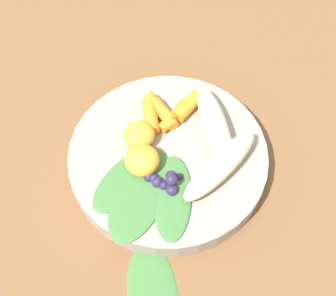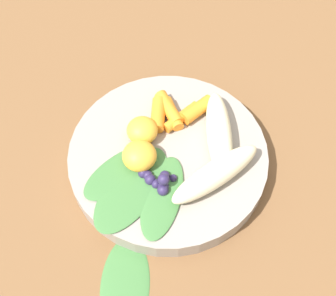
{
  "view_description": "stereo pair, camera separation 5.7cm",
  "coord_description": "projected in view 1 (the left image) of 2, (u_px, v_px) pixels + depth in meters",
  "views": [
    {
      "loc": [
        0.3,
        -0.03,
        0.53
      ],
      "look_at": [
        0.0,
        0.0,
        0.04
      ],
      "focal_mm": 47.3,
      "sensor_mm": 36.0,
      "label": 1
    },
    {
      "loc": [
        0.3,
        0.03,
        0.53
      ],
      "look_at": [
        0.0,
        0.0,
        0.04
      ],
      "focal_mm": 47.3,
      "sensor_mm": 36.0,
      "label": 2
    }
  ],
  "objects": [
    {
      "name": "kale_leaf_right",
      "position": [
        140.0,
        194.0,
        0.55
      ],
      "size": [
        0.15,
        0.11,
        0.01
      ],
      "primitive_type": "ellipsoid",
      "rotation": [
        0.0,
        0.0,
        5.85
      ],
      "color": "#3D7038",
      "rests_on": "bowl"
    },
    {
      "name": "orange_segment_far",
      "position": [
        139.0,
        135.0,
        0.58
      ],
      "size": [
        0.04,
        0.04,
        0.03
      ],
      "primitive_type": "ellipsoid",
      "color": "#F4A833",
      "rests_on": "bowl"
    },
    {
      "name": "banana_peeled_left",
      "position": [
        215.0,
        125.0,
        0.58
      ],
      "size": [
        0.14,
        0.05,
        0.03
      ],
      "primitive_type": "ellipsoid",
      "rotation": [
        0.0,
        0.0,
        3.28
      ],
      "color": "beige",
      "rests_on": "bowl"
    },
    {
      "name": "blueberry_pile",
      "position": [
        164.0,
        182.0,
        0.55
      ],
      "size": [
        0.04,
        0.05,
        0.03
      ],
      "color": "#2D234C",
      "rests_on": "bowl"
    },
    {
      "name": "ground_plane",
      "position": [
        168.0,
        163.0,
        0.61
      ],
      "size": [
        2.4,
        2.4,
        0.0
      ],
      "primitive_type": "plane",
      "color": "brown"
    },
    {
      "name": "kale_leaf_stray",
      "position": [
        152.0,
        291.0,
        0.51
      ],
      "size": [
        0.12,
        0.07,
        0.01
      ],
      "primitive_type": "ellipsoid",
      "rotation": [
        0.0,
        0.0,
        6.35
      ],
      "color": "#3D7038",
      "rests_on": "ground_plane"
    },
    {
      "name": "bowl",
      "position": [
        168.0,
        158.0,
        0.59
      ],
      "size": [
        0.26,
        0.26,
        0.03
      ],
      "primitive_type": "cylinder",
      "color": "gray",
      "rests_on": "ground_plane"
    },
    {
      "name": "banana_peeled_right",
      "position": [
        220.0,
        165.0,
        0.55
      ],
      "size": [
        0.11,
        0.12,
        0.03
      ],
      "primitive_type": "ellipsoid",
      "rotation": [
        0.0,
        0.0,
        2.3
      ],
      "color": "beige",
      "rests_on": "bowl"
    },
    {
      "name": "carrot_mid_left",
      "position": [
        174.0,
        115.0,
        0.6
      ],
      "size": [
        0.05,
        0.05,
        0.01
      ],
      "primitive_type": "cylinder",
      "rotation": [
        0.0,
        1.57,
        2.42
      ],
      "color": "orange",
      "rests_on": "bowl"
    },
    {
      "name": "carrot_front",
      "position": [
        188.0,
        106.0,
        0.61
      ],
      "size": [
        0.05,
        0.05,
        0.02
      ],
      "primitive_type": "cylinder",
      "rotation": [
        0.0,
        1.57,
        2.39
      ],
      "color": "orange",
      "rests_on": "bowl"
    },
    {
      "name": "orange_segment_near",
      "position": [
        142.0,
        160.0,
        0.56
      ],
      "size": [
        0.04,
        0.04,
        0.03
      ],
      "primitive_type": "ellipsoid",
      "color": "#F4A833",
      "rests_on": "bowl"
    },
    {
      "name": "carrot_rear",
      "position": [
        160.0,
        109.0,
        0.61
      ],
      "size": [
        0.06,
        0.04,
        0.02
      ],
      "primitive_type": "cylinder",
      "rotation": [
        0.0,
        1.57,
        3.71
      ],
      "color": "orange",
      "rests_on": "bowl"
    },
    {
      "name": "carrot_mid_right",
      "position": [
        165.0,
        114.0,
        0.6
      ],
      "size": [
        0.05,
        0.04,
        0.02
      ],
      "primitive_type": "cylinder",
      "rotation": [
        0.0,
        1.57,
        3.59
      ],
      "color": "orange",
      "rests_on": "bowl"
    },
    {
      "name": "carrot_small",
      "position": [
        151.0,
        117.0,
        0.6
      ],
      "size": [
        0.05,
        0.02,
        0.02
      ],
      "primitive_type": "cylinder",
      "rotation": [
        0.0,
        1.57,
        3.19
      ],
      "color": "orange",
      "rests_on": "bowl"
    },
    {
      "name": "kale_leaf_left",
      "position": [
        126.0,
        179.0,
        0.56
      ],
      "size": [
        0.12,
        0.11,
        0.01
      ],
      "primitive_type": "ellipsoid",
      "rotation": [
        0.0,
        0.0,
        5.52
      ],
      "color": "#3D7038",
      "rests_on": "bowl"
    },
    {
      "name": "kale_leaf_rear",
      "position": [
        171.0,
        197.0,
        0.54
      ],
      "size": [
        0.12,
        0.06,
        0.01
      ],
      "primitive_type": "ellipsoid",
      "rotation": [
        0.0,
        0.0,
        6.16
      ],
      "color": "#3D7038",
      "rests_on": "bowl"
    }
  ]
}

